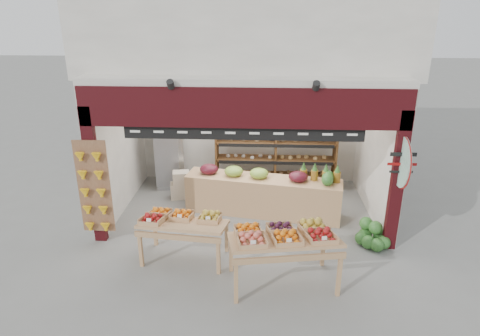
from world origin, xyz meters
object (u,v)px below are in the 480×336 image
Objects in this scene: refrigerator at (170,153)px; display_table_left at (179,221)px; watermelon_pile at (372,236)px; back_shelving at (276,144)px; cardboard_stack at (190,187)px; display_table_right at (284,237)px; mid_counter at (262,194)px.

refrigerator is 1.11× the size of display_table_left.
display_table_left reaches higher than watermelon_pile.
back_shelving is 2.87× the size of cardboard_stack.
refrigerator is at bearing 104.55° from display_table_left.
refrigerator reaches higher than display_table_right.
display_table_right reaches higher than cardboard_stack.
cardboard_stack is (-2.01, -0.64, -0.89)m from back_shelving.
watermelon_pile is (2.09, -1.21, -0.27)m from mid_counter.
refrigerator reaches higher than cardboard_stack.
refrigerator reaches higher than display_table_left.
watermelon_pile is at bearing -55.92° from back_shelving.
display_table_left is at bearing -129.14° from mid_counter.
watermelon_pile is at bearing 9.40° from display_table_left.
watermelon_pile is (3.80, -1.99, -0.05)m from cardboard_stack.
mid_counter is at bearing -101.94° from back_shelving.
display_table_left is (0.84, -3.24, -0.14)m from refrigerator.
mid_counter is 1.82× the size of display_table_right.
display_table_right reaches higher than display_table_left.
refrigerator is 2.68× the size of watermelon_pile.
mid_counter is at bearing 149.85° from watermelon_pile.
display_table_left is (-1.46, -1.80, 0.27)m from mid_counter.
back_shelving is 1.68× the size of refrigerator.
mid_counter is 2.55m from display_table_right.
display_table_right is at bearing -89.45° from back_shelving.
display_table_left is at bearing 159.04° from display_table_right.
mid_counter reaches higher than display_table_left.
back_shelving reaches higher than display_table_right.
mid_counter is 5.21× the size of watermelon_pile.
cardboard_stack is 3.91m from display_table_right.
mid_counter reaches higher than watermelon_pile.
refrigerator is at bearing 148.89° from watermelon_pile.
display_table_left is 0.85× the size of display_table_right.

